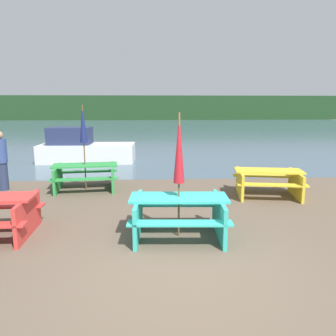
{
  "coord_description": "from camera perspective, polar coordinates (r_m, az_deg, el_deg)",
  "views": [
    {
      "loc": [
        -0.42,
        -4.56,
        2.44
      ],
      "look_at": [
        0.03,
        3.69,
        0.85
      ],
      "focal_mm": 35.0,
      "sensor_mm": 36.0,
      "label": 1
    }
  ],
  "objects": [
    {
      "name": "water",
      "position": [
        35.75,
        -2.45,
        6.97
      ],
      "size": [
        60.0,
        50.0,
        0.0
      ],
      "color": "#425B6B",
      "rests_on": "ground_plane"
    },
    {
      "name": "picnic_table_green",
      "position": [
        9.88,
        -14.19,
        -1.03
      ],
      "size": [
        1.99,
        1.58,
        0.74
      ],
      "rotation": [
        0.0,
        0.0,
        0.11
      ],
      "color": "green",
      "rests_on": "ground_plane"
    },
    {
      "name": "umbrella_navy",
      "position": [
        9.7,
        -14.58,
        7.24
      ],
      "size": [
        0.22,
        0.22,
        2.46
      ],
      "color": "brown",
      "rests_on": "ground_plane"
    },
    {
      "name": "umbrella_crimson",
      "position": [
        5.92,
        1.95,
        3.19
      ],
      "size": [
        0.2,
        0.2,
        2.31
      ],
      "color": "brown",
      "rests_on": "ground_plane"
    },
    {
      "name": "person",
      "position": [
        10.59,
        -27.03,
        1.12
      ],
      "size": [
        0.34,
        0.34,
        1.72
      ],
      "color": "#283351",
      "rests_on": "ground_plane"
    },
    {
      "name": "picnic_table_teal",
      "position": [
        6.19,
        1.88,
        -7.67
      ],
      "size": [
        1.87,
        1.47,
        0.78
      ],
      "rotation": [
        0.0,
        0.0,
        -0.05
      ],
      "color": "#33B7A8",
      "rests_on": "ground_plane"
    },
    {
      "name": "picnic_table_yellow",
      "position": [
        9.28,
        17.02,
        -2.01
      ],
      "size": [
        1.96,
        1.64,
        0.72
      ],
      "rotation": [
        0.0,
        0.0,
        -0.16
      ],
      "color": "yellow",
      "rests_on": "ground_plane"
    },
    {
      "name": "boat",
      "position": [
        14.76,
        -14.45,
        3.22
      ],
      "size": [
        4.08,
        1.75,
        1.5
      ],
      "rotation": [
        0.0,
        0.0,
        -0.03
      ],
      "color": "silver",
      "rests_on": "water"
    },
    {
      "name": "ground_plane",
      "position": [
        5.19,
        1.97,
        -17.18
      ],
      "size": [
        60.0,
        60.0,
        0.0
      ],
      "primitive_type": "plane",
      "color": "brown"
    },
    {
      "name": "far_treeline",
      "position": [
        55.67,
        -2.73,
        10.43
      ],
      "size": [
        80.0,
        1.6,
        4.0
      ],
      "color": "#1E3D1E",
      "rests_on": "water"
    }
  ]
}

